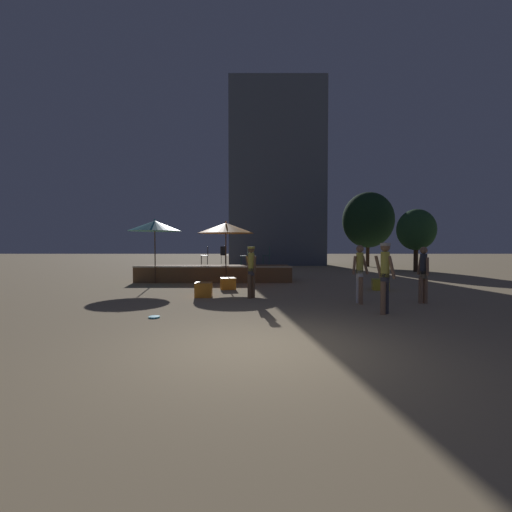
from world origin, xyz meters
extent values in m
plane|color=tan|center=(0.00, 0.00, 0.00)|extent=(120.00, 120.00, 0.00)
cube|color=brown|center=(-2.04, 11.20, 0.35)|extent=(7.37, 2.63, 0.71)
cube|color=#CCB793|center=(-2.04, 9.92, 0.75)|extent=(7.37, 0.12, 0.08)
cylinder|color=brown|center=(-1.40, 9.66, 1.15)|extent=(0.05, 0.05, 2.30)
cone|color=orange|center=(-1.40, 9.66, 2.53)|extent=(2.56, 2.56, 0.47)
sphere|color=orange|center=(-1.40, 9.66, 2.80)|extent=(0.08, 0.08, 0.08)
cylinder|color=brown|center=(-4.65, 9.76, 1.20)|extent=(0.05, 0.05, 2.40)
cone|color=teal|center=(-4.65, 9.76, 2.63)|extent=(2.40, 2.40, 0.47)
sphere|color=teal|center=(-4.65, 9.76, 2.91)|extent=(0.08, 0.08, 0.08)
cube|color=orange|center=(-1.15, 7.72, 0.23)|extent=(0.68, 0.68, 0.45)
cube|color=yellow|center=(4.86, 7.53, 0.21)|extent=(0.72, 0.72, 0.42)
cube|color=orange|center=(-1.82, 5.72, 0.24)|extent=(0.60, 0.60, 0.49)
cylinder|color=#997051|center=(5.11, 4.46, 0.40)|extent=(0.13, 0.13, 0.79)
cylinder|color=#997051|center=(4.95, 4.42, 0.40)|extent=(0.13, 0.13, 0.79)
cylinder|color=#72664C|center=(5.03, 4.44, 0.87)|extent=(0.20, 0.20, 0.24)
cylinder|color=#333842|center=(5.03, 4.44, 1.20)|extent=(0.20, 0.20, 0.61)
cylinder|color=#997051|center=(4.99, 4.61, 1.13)|extent=(0.12, 0.20, 0.54)
cylinder|color=#997051|center=(5.07, 4.28, 1.13)|extent=(0.10, 0.11, 0.54)
sphere|color=#997051|center=(5.03, 4.44, 1.61)|extent=(0.22, 0.22, 0.22)
cylinder|color=#997051|center=(3.10, 4.29, 0.41)|extent=(0.13, 0.13, 0.82)
cylinder|color=white|center=(3.07, 4.46, 0.41)|extent=(0.13, 0.13, 0.82)
cylinder|color=white|center=(3.09, 4.38, 0.90)|extent=(0.21, 0.21, 0.24)
cylinder|color=#D8D14C|center=(3.09, 4.38, 1.23)|extent=(0.21, 0.21, 0.62)
cylinder|color=#997051|center=(3.26, 4.40, 1.16)|extent=(0.24, 0.11, 0.56)
cylinder|color=#997051|center=(2.92, 4.35, 1.16)|extent=(0.14, 0.10, 0.56)
sphere|color=#997051|center=(3.09, 4.38, 1.65)|extent=(0.22, 0.22, 0.22)
cylinder|color=brown|center=(-0.13, 5.50, 0.40)|extent=(0.13, 0.13, 0.80)
cylinder|color=brown|center=(-0.25, 5.38, 0.40)|extent=(0.13, 0.13, 0.80)
cylinder|color=#3F3F47|center=(-0.19, 5.44, 0.88)|extent=(0.21, 0.21, 0.24)
cylinder|color=#D8D14C|center=(-0.19, 5.44, 1.20)|extent=(0.21, 0.21, 0.61)
cylinder|color=brown|center=(-0.30, 5.56, 1.13)|extent=(0.20, 0.20, 0.55)
cylinder|color=brown|center=(-0.07, 5.32, 1.13)|extent=(0.14, 0.14, 0.55)
sphere|color=brown|center=(-0.19, 5.44, 1.61)|extent=(0.22, 0.22, 0.22)
cylinder|color=#D8D14C|center=(-0.19, 5.44, 1.68)|extent=(0.24, 0.24, 0.07)
cylinder|color=#3F3F47|center=(3.33, 2.89, 0.42)|extent=(0.13, 0.13, 0.85)
cylinder|color=#997051|center=(3.20, 2.77, 0.42)|extent=(0.13, 0.13, 0.85)
cylinder|color=#3F3F47|center=(3.26, 2.83, 0.93)|extent=(0.22, 0.22, 0.24)
cylinder|color=#D8D14C|center=(3.26, 2.83, 1.27)|extent=(0.22, 0.22, 0.65)
cylinder|color=#997051|center=(3.14, 2.96, 1.20)|extent=(0.21, 0.22, 0.58)
cylinder|color=#997051|center=(3.38, 2.70, 1.20)|extent=(0.21, 0.21, 0.58)
sphere|color=#997051|center=(3.26, 2.83, 1.71)|extent=(0.23, 0.23, 0.23)
cylinder|color=beige|center=(3.26, 2.83, 1.78)|extent=(0.25, 0.25, 0.07)
cylinder|color=#47474C|center=(-2.77, 11.29, 1.01)|extent=(0.02, 0.02, 0.45)
cylinder|color=#47474C|center=(-2.74, 10.99, 1.01)|extent=(0.02, 0.02, 0.45)
cylinder|color=#47474C|center=(-2.47, 11.32, 1.01)|extent=(0.02, 0.02, 0.45)
cylinder|color=#47474C|center=(-2.44, 11.02, 1.01)|extent=(0.02, 0.02, 0.45)
cylinder|color=#47474C|center=(-2.61, 11.16, 1.24)|extent=(0.40, 0.40, 0.02)
cube|color=#47474C|center=(-2.44, 11.17, 1.46)|extent=(0.07, 0.36, 0.45)
cylinder|color=#2D3338|center=(-1.59, 11.45, 1.01)|extent=(0.02, 0.02, 0.45)
cylinder|color=#2D3338|center=(-1.39, 11.67, 1.01)|extent=(0.02, 0.02, 0.45)
cylinder|color=#2D3338|center=(-1.82, 11.65, 1.01)|extent=(0.02, 0.02, 0.45)
cylinder|color=#2D3338|center=(-1.62, 11.87, 1.01)|extent=(0.02, 0.02, 0.45)
cylinder|color=#2D3338|center=(-1.60, 11.66, 1.24)|extent=(0.40, 0.40, 0.02)
cube|color=#2D3338|center=(-1.73, 11.77, 1.46)|extent=(0.26, 0.29, 0.45)
cylinder|color=#1E4C47|center=(0.34, 11.27, 1.01)|extent=(0.02, 0.02, 0.45)
cylinder|color=#1E4C47|center=(0.32, 10.97, 1.01)|extent=(0.02, 0.02, 0.45)
cylinder|color=#1E4C47|center=(0.63, 11.25, 1.01)|extent=(0.02, 0.02, 0.45)
cylinder|color=#1E4C47|center=(0.61, 10.95, 1.01)|extent=(0.02, 0.02, 0.45)
cylinder|color=#1E4C47|center=(0.48, 11.11, 1.24)|extent=(0.40, 0.40, 0.02)
cube|color=#1E4C47|center=(0.64, 11.10, 1.46)|extent=(0.05, 0.36, 0.45)
cylinder|color=#1E4C47|center=(-0.77, 10.74, 1.01)|extent=(0.02, 0.02, 0.45)
cylinder|color=#1E4C47|center=(-0.73, 10.44, 1.01)|extent=(0.02, 0.02, 0.45)
cylinder|color=#1E4C47|center=(-0.47, 10.78, 1.01)|extent=(0.02, 0.02, 0.45)
cylinder|color=#1E4C47|center=(-0.43, 10.48, 1.01)|extent=(0.02, 0.02, 0.45)
cylinder|color=#1E4C47|center=(-0.60, 10.61, 1.24)|extent=(0.40, 0.40, 0.02)
cube|color=#1E4C47|center=(-0.43, 10.63, 1.46)|extent=(0.08, 0.36, 0.45)
cylinder|color=#33B2D8|center=(-2.51, 2.40, 0.02)|extent=(0.27, 0.27, 0.03)
cylinder|color=#3D2B1C|center=(8.99, 21.69, 0.97)|extent=(0.28, 0.28, 1.94)
ellipsoid|color=black|center=(8.99, 21.69, 3.76)|extent=(4.05, 4.05, 4.45)
cylinder|color=#3D2B1C|center=(10.46, 16.53, 0.83)|extent=(0.28, 0.28, 1.65)
ellipsoid|color=#1E4223|center=(10.46, 16.53, 2.75)|extent=(2.45, 2.45, 2.69)
cube|color=#4C5666|center=(1.81, 24.68, 7.94)|extent=(8.23, 3.98, 15.88)
camera|label=1|loc=(-0.03, -5.86, 1.78)|focal=24.00mm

